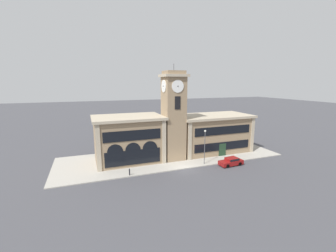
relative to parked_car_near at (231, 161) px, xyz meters
name	(u,v)px	position (x,y,z in m)	size (l,w,h in m)	color
ground_plane	(185,169)	(-8.12, 1.15, -0.72)	(300.00, 300.00, 0.00)	#424247
sidewalk_kerb	(171,157)	(-8.12, 7.75, -0.64)	(41.40, 13.21, 0.15)	#A39E93
clock_tower	(174,116)	(-8.13, 6.46, 7.37)	(4.30, 4.30, 17.23)	#937A5B
town_hall_left_wing	(129,139)	(-16.00, 8.47, 3.41)	(12.24, 8.40, 8.21)	#937A5B
town_hall_right_wing	(212,133)	(1.28, 8.48, 3.10)	(15.30, 8.40, 7.58)	#937A5B
parked_car_near	(231,161)	(0.00, 0.00, 0.00)	(4.29, 2.00, 1.37)	maroon
street_lamp	(205,142)	(-4.15, 1.94, 3.34)	(0.36, 0.36, 5.99)	#4C4C51
bollard	(130,172)	(-17.24, 1.59, -0.05)	(0.18, 0.18, 1.06)	black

